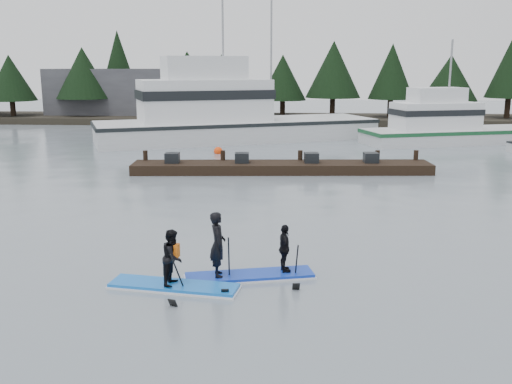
# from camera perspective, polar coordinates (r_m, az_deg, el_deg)

# --- Properties ---
(ground) EXTENTS (160.00, 160.00, 0.00)m
(ground) POSITION_cam_1_polar(r_m,az_deg,el_deg) (13.81, -1.75, -9.87)
(ground) COLOR gray
(ground) RESTS_ON ground
(far_shore) EXTENTS (70.00, 8.00, 0.60)m
(far_shore) POSITION_cam_1_polar(r_m,az_deg,el_deg) (54.95, 2.62, 7.29)
(far_shore) COLOR #2D281E
(far_shore) RESTS_ON ground
(treeline) EXTENTS (60.00, 4.00, 8.00)m
(treeline) POSITION_cam_1_polar(r_m,az_deg,el_deg) (54.97, 2.62, 6.98)
(treeline) COLOR black
(treeline) RESTS_ON ground
(waterfront_building) EXTENTS (18.00, 6.00, 5.00)m
(waterfront_building) POSITION_cam_1_polar(r_m,az_deg,el_deg) (58.80, -11.28, 9.56)
(waterfront_building) COLOR #4C4C51
(waterfront_building) RESTS_ON ground
(fishing_boat_large) EXTENTS (20.52, 12.86, 10.99)m
(fishing_boat_large) POSITION_cam_1_polar(r_m,az_deg,el_deg) (41.31, -2.72, 6.35)
(fishing_boat_large) COLOR silver
(fishing_boat_large) RESTS_ON ground
(fishing_boat_medium) EXTENTS (13.27, 7.24, 7.83)m
(fishing_boat_medium) POSITION_cam_1_polar(r_m,az_deg,el_deg) (42.11, 18.75, 5.39)
(fishing_boat_medium) COLOR silver
(fishing_boat_medium) RESTS_ON ground
(floating_dock) EXTENTS (15.08, 3.13, 0.50)m
(floating_dock) POSITION_cam_1_polar(r_m,az_deg,el_deg) (28.81, 2.57, 2.47)
(floating_dock) COLOR black
(floating_dock) RESTS_ON ground
(buoy_c) EXTENTS (0.57, 0.57, 0.57)m
(buoy_c) POSITION_cam_1_polar(r_m,az_deg,el_deg) (39.88, 24.26, 3.81)
(buoy_c) COLOR #FF420C
(buoy_c) RESTS_ON ground
(buoy_a) EXTENTS (0.55, 0.55, 0.55)m
(buoy_a) POSITION_cam_1_polar(r_m,az_deg,el_deg) (40.18, -12.55, 4.67)
(buoy_a) COLOR #FF420C
(buoy_a) RESTS_ON ground
(buoy_b) EXTENTS (0.54, 0.54, 0.54)m
(buoy_b) POSITION_cam_1_polar(r_m,az_deg,el_deg) (35.16, -3.80, 3.86)
(buoy_b) COLOR #FF420C
(buoy_b) RESTS_ON ground
(paddleboard_solo) EXTENTS (3.20, 1.29, 1.90)m
(paddleboard_solo) POSITION_cam_1_polar(r_m,az_deg,el_deg) (13.92, -8.27, -7.49)
(paddleboard_solo) COLOR blue
(paddleboard_solo) RESTS_ON ground
(paddleboard_duo) EXTENTS (3.32, 1.58, 2.23)m
(paddleboard_duo) POSITION_cam_1_polar(r_m,az_deg,el_deg) (14.40, -0.91, -6.31)
(paddleboard_duo) COLOR #1336B6
(paddleboard_duo) RESTS_ON ground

